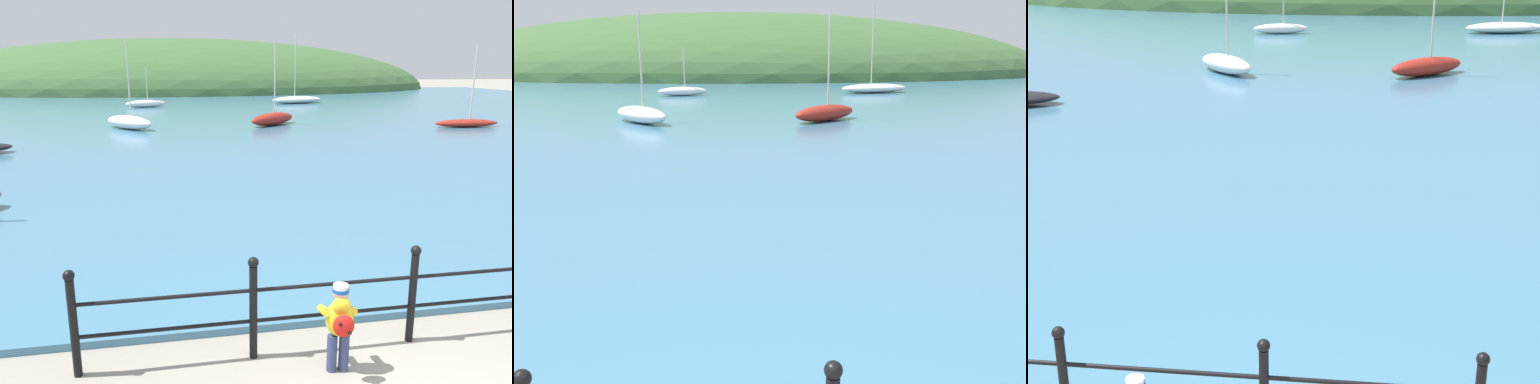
# 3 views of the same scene
# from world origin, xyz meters

# --- Properties ---
(water) EXTENTS (80.00, 60.00, 0.10)m
(water) POSITION_xyz_m (0.00, 32.00, 0.05)
(water) COLOR teal
(water) RESTS_ON ground
(far_hillside) EXTENTS (67.52, 37.14, 12.98)m
(far_hillside) POSITION_xyz_m (0.00, 65.12, 0.00)
(far_hillside) COLOR #3D6033
(far_hillside) RESTS_ON ground
(boat_blue_hull) EXTENTS (3.16, 2.91, 4.36)m
(boat_blue_hull) POSITION_xyz_m (3.53, 22.41, 0.44)
(boat_blue_hull) COLOR maroon
(boat_blue_hull) RESTS_ON water
(boat_mid_harbor) EXTENTS (2.88, 3.20, 4.30)m
(boat_mid_harbor) POSITION_xyz_m (-3.84, 22.13, 0.45)
(boat_mid_harbor) COLOR silver
(boat_mid_harbor) RESTS_ON water
(boat_nearest_quay) EXTENTS (4.73, 2.52, 5.54)m
(boat_nearest_quay) POSITION_xyz_m (8.80, 36.91, 0.41)
(boat_nearest_quay) COLOR silver
(boat_nearest_quay) RESTS_ON water
(boat_white_sailboat) EXTENTS (3.07, 1.36, 2.92)m
(boat_white_sailboat) POSITION_xyz_m (-3.36, 35.10, 0.39)
(boat_white_sailboat) COLOR silver
(boat_white_sailboat) RESTS_ON water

